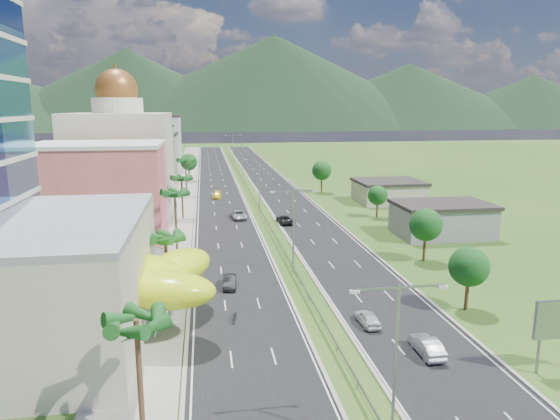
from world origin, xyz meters
name	(u,v)px	position (x,y,z in m)	size (l,w,h in m)	color
ground	(309,301)	(0.00, 0.00, 0.00)	(500.00, 500.00, 0.00)	#2D5119
road_left	(218,183)	(-7.50, 90.00, 0.02)	(11.00, 260.00, 0.04)	black
road_right	(270,182)	(7.50, 90.00, 0.02)	(11.00, 260.00, 0.04)	black
sidewalk_left	(184,184)	(-17.00, 90.00, 0.06)	(7.00, 260.00, 0.12)	gray
median_guardrail	(250,191)	(0.00, 71.99, 0.62)	(0.10, 216.06, 0.76)	gray
streetlight_median_a	(396,351)	(0.00, -25.00, 6.75)	(6.04, 0.25, 11.00)	gray
streetlight_median_b	(293,222)	(0.00, 10.00, 6.75)	(6.04, 0.25, 11.00)	gray
streetlight_median_c	(259,179)	(0.00, 50.00, 6.75)	(6.04, 0.25, 11.00)	gray
streetlight_median_d	(242,157)	(0.00, 95.00, 6.75)	(6.04, 0.25, 11.00)	gray
streetlight_median_e	(233,146)	(0.00, 140.00, 6.75)	(6.04, 0.25, 11.00)	gray
lime_canopy	(114,279)	(-20.00, -4.00, 4.99)	(18.00, 15.00, 7.40)	#CAE916
pink_shophouse	(100,193)	(-28.00, 32.00, 7.50)	(20.00, 15.00, 15.00)	#D55760
domed_building	(121,156)	(-28.00, 55.00, 11.35)	(20.00, 20.00, 28.70)	beige
midrise_grey	(141,160)	(-27.00, 80.00, 8.00)	(16.00, 15.00, 16.00)	gray
midrise_beige	(150,157)	(-27.00, 102.00, 6.50)	(16.00, 15.00, 13.00)	#BBB49A
midrise_white	(157,143)	(-27.00, 125.00, 9.00)	(16.00, 15.00, 18.00)	silver
shed_near	(442,221)	(28.00, 25.00, 2.50)	(15.00, 10.00, 5.00)	gray
shed_far	(388,193)	(30.00, 55.00, 2.20)	(14.00, 12.00, 4.40)	#BBB49A
palm_tree_a	(137,327)	(-15.50, -22.00, 8.02)	(3.60, 3.60, 9.10)	#47301C
palm_tree_b	(166,240)	(-15.50, 2.00, 7.06)	(3.60, 3.60, 8.10)	#47301C
palm_tree_c	(175,195)	(-15.50, 22.00, 8.50)	(3.60, 3.60, 9.60)	#47301C
palm_tree_d	(182,180)	(-15.50, 45.00, 7.54)	(3.60, 3.60, 8.60)	#47301C
palm_tree_e	(186,162)	(-15.50, 70.00, 8.31)	(3.60, 3.60, 9.40)	#47301C
leafy_tree_lfar	(189,162)	(-15.50, 95.00, 5.58)	(4.90, 4.90, 8.05)	#47301C
leafy_tree_ra	(469,267)	(16.00, -5.00, 4.78)	(4.20, 4.20, 6.90)	#47301C
leafy_tree_rb	(426,225)	(19.00, 12.00, 5.18)	(4.55, 4.55, 7.47)	#47301C
leafy_tree_rc	(378,195)	(22.00, 40.00, 4.37)	(3.85, 3.85, 6.33)	#47301C
leafy_tree_rd	(322,171)	(18.00, 70.00, 5.58)	(4.90, 4.90, 8.05)	#47301C
mountain_ridge	(275,129)	(60.00, 450.00, 0.00)	(860.00, 140.00, 90.00)	black
car_dark_left	(230,281)	(-8.53, 5.55, 0.74)	(1.49, 4.26, 1.40)	black
car_silver_mid_left	(238,215)	(-4.90, 42.65, 0.82)	(2.59, 5.62, 1.56)	#97999E
car_yellow_far_left	(217,195)	(-8.25, 65.80, 0.76)	(2.02, 4.96, 1.44)	yellow
car_white_near_right	(367,318)	(4.40, -7.08, 0.74)	(1.65, 4.10, 1.40)	silver
car_silver_right	(427,346)	(7.58, -13.64, 0.81)	(1.64, 4.69, 1.55)	#9A9DA1
car_dark_far_right	(284,219)	(3.26, 37.49, 0.78)	(2.47, 5.35, 1.49)	black
motorcycle	(234,315)	(-8.56, -4.25, 0.71)	(0.64, 2.11, 1.35)	black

